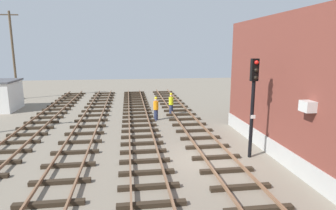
% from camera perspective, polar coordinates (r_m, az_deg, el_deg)
% --- Properties ---
extents(ground_plane, '(80.00, 80.00, 0.00)m').
position_cam_1_polar(ground_plane, '(14.85, 7.49, -10.78)').
color(ground_plane, slate).
extents(track_near_building, '(2.50, 46.98, 0.32)m').
position_cam_1_polar(track_near_building, '(14.96, 9.59, -10.15)').
color(track_near_building, '#2D2319').
rests_on(track_near_building, ground).
extents(track_centre, '(2.50, 46.98, 0.32)m').
position_cam_1_polar(track_centre, '(14.33, -4.66, -11.02)').
color(track_centre, '#2D2319').
rests_on(track_centre, ground).
extents(track_far, '(2.50, 46.98, 0.32)m').
position_cam_1_polar(track_far, '(14.61, -19.31, -11.17)').
color(track_far, '#2D2319').
rests_on(track_far, ground).
extents(signal_mast, '(0.36, 0.40, 5.07)m').
position_cam_1_polar(signal_mast, '(14.80, 16.69, 1.64)').
color(signal_mast, black).
rests_on(signal_mast, ground).
extents(brick_building, '(5.67, 14.33, 7.25)m').
position_cam_1_polar(brick_building, '(16.07, 30.42, 2.80)').
color(brick_building, brown).
rests_on(brick_building, ground).
extents(control_hut, '(3.00, 3.80, 2.76)m').
position_cam_1_polar(control_hut, '(29.98, -30.63, 1.68)').
color(control_hut, silver).
rests_on(control_hut, ground).
extents(utility_pole_far, '(1.80, 0.24, 9.48)m').
position_cam_1_polar(utility_pole_far, '(35.67, -28.59, 8.90)').
color(utility_pole_far, brown).
rests_on(utility_pole_far, ground).
extents(track_worker_foreground, '(0.40, 0.40, 1.87)m').
position_cam_1_polar(track_worker_foreground, '(24.25, 0.63, 0.25)').
color(track_worker_foreground, '#262D4C').
rests_on(track_worker_foreground, ground).
extents(track_worker_distant, '(0.40, 0.40, 1.87)m').
position_cam_1_polar(track_worker_distant, '(22.31, -2.43, -0.72)').
color(track_worker_distant, '#262D4C').
rests_on(track_worker_distant, ground).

